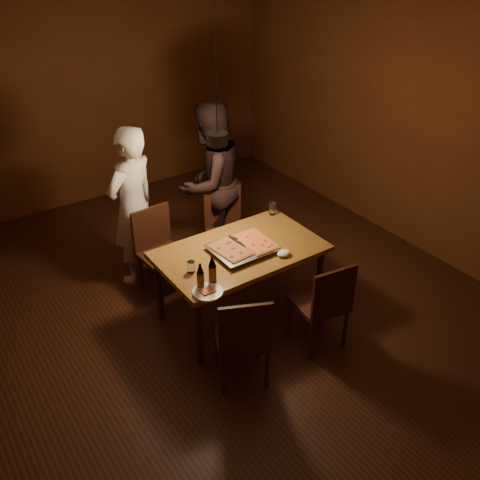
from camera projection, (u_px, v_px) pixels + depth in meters
room_shell at (218, 177)px, 4.67m from camera, size 6.00×6.00×6.00m
dining_table at (240, 256)px, 4.91m from camera, size 1.50×0.90×0.75m
chair_far_left at (158, 243)px, 5.37m from camera, size 0.45×0.45×0.49m
chair_far_right at (226, 222)px, 5.74m from camera, size 0.50×0.50×0.49m
chair_near_left at (243, 333)px, 4.21m from camera, size 0.56×0.56×0.49m
chair_near_right at (325, 299)px, 4.60m from camera, size 0.47×0.47×0.49m
pizza_tray at (242, 249)px, 4.84m from camera, size 0.59×0.50×0.05m
pizza_meat at (230, 250)px, 4.76m from camera, size 0.28×0.41×0.02m
pizza_cheese at (256, 241)px, 4.88m from camera, size 0.27×0.42×0.02m
spatula at (241, 244)px, 4.83m from camera, size 0.10×0.24×0.04m
beer_bottle_a at (200, 276)px, 4.31m from camera, size 0.06×0.06×0.23m
beer_bottle_b at (212, 270)px, 4.37m from camera, size 0.07×0.07×0.25m
water_glass_left at (191, 267)px, 4.54m from camera, size 0.07×0.07×0.11m
water_glass_right at (272, 209)px, 5.41m from camera, size 0.06×0.06×0.13m
plate_slice at (208, 292)px, 4.31m from camera, size 0.25×0.25×0.03m
napkin at (284, 253)px, 4.77m from camera, size 0.13×0.10×0.05m
diner_white at (133, 207)px, 5.37m from camera, size 0.73×0.61×1.69m
diner_dark at (210, 182)px, 5.78m from camera, size 1.01×0.88×1.77m
pendant_lamp at (217, 138)px, 4.49m from camera, size 0.18×0.18×1.10m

